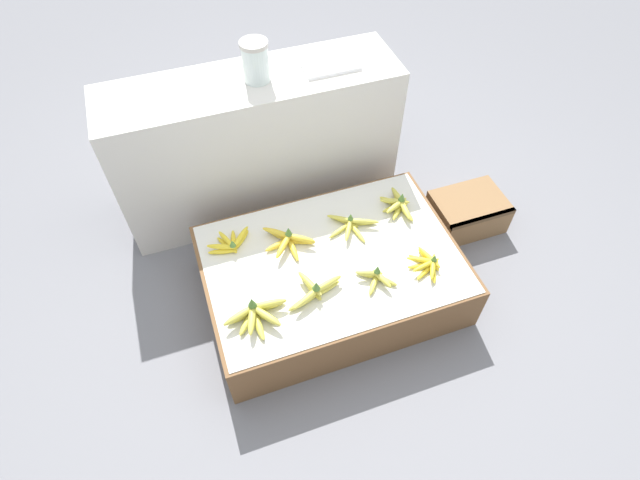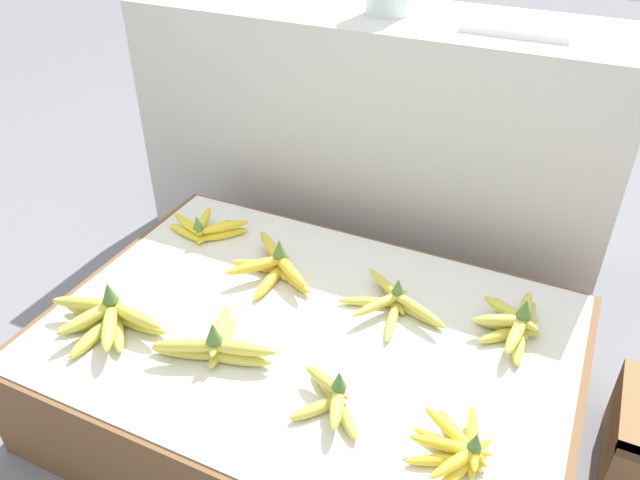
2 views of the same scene
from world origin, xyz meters
The scene contains 12 objects.
ground_plane centered at (0.00, 0.00, 0.00)m, with size 10.00×10.00×0.00m, color slate.
display_platform centered at (0.00, 0.00, 0.14)m, with size 1.21×0.84×0.28m.
back_vendor_table centered at (-0.15, 0.76, 0.40)m, with size 1.48×0.42×0.81m.
banana_bunch_front_left centered at (-0.42, -0.20, 0.31)m, with size 0.29×0.19×0.11m.
banana_bunch_front_midleft centered at (-0.14, -0.16, 0.32)m, with size 0.28×0.20×0.11m.
banana_bunch_front_midright centered at (0.14, -0.19, 0.31)m, with size 0.17×0.16×0.09m.
banana_bunch_front_right centered at (0.40, -0.19, 0.31)m, with size 0.15×0.21×0.08m.
banana_bunch_middle_left centered at (-0.43, 0.23, 0.31)m, with size 0.23×0.15×0.09m.
banana_bunch_middle_midleft centered at (-0.17, 0.15, 0.31)m, with size 0.25×0.24×0.10m.
banana_bunch_middle_midright centered at (0.15, 0.15, 0.31)m, with size 0.27×0.24×0.08m.
banana_bunch_middle_right centered at (0.43, 0.19, 0.31)m, with size 0.15×0.24×0.10m.
foam_tray_white centered at (0.25, 0.75, 0.82)m, with size 0.27×0.21×0.02m.
Camera 2 is at (0.48, -0.96, 1.26)m, focal length 35.00 mm.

